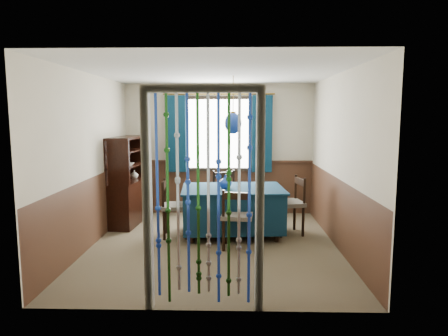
{
  "coord_description": "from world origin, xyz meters",
  "views": [
    {
      "loc": [
        0.3,
        -5.68,
        1.89
      ],
      "look_at": [
        0.14,
        0.41,
        1.09
      ],
      "focal_mm": 32.0,
      "sensor_mm": 36.0,
      "label": 1
    }
  ],
  "objects_px": {
    "chair_right": "(290,204)",
    "sideboard": "(128,193)",
    "chair_left": "(174,207)",
    "vase_sideboard": "(134,174)",
    "chair_far": "(227,196)",
    "vase_table": "(225,182)",
    "pendant_lamp": "(233,123)",
    "bowl_shelf": "(128,164)",
    "chair_near": "(237,217)",
    "dining_table": "(233,208)"
  },
  "relations": [
    {
      "from": "dining_table",
      "to": "chair_right",
      "type": "xyz_separation_m",
      "value": [
        0.92,
        0.1,
        0.05
      ]
    },
    {
      "from": "chair_right",
      "to": "pendant_lamp",
      "type": "distance_m",
      "value": 1.59
    },
    {
      "from": "chair_near",
      "to": "chair_far",
      "type": "height_order",
      "value": "chair_far"
    },
    {
      "from": "chair_near",
      "to": "vase_table",
      "type": "height_order",
      "value": "vase_table"
    },
    {
      "from": "chair_near",
      "to": "chair_left",
      "type": "distance_m",
      "value": 1.13
    },
    {
      "from": "bowl_shelf",
      "to": "chair_left",
      "type": "bearing_deg",
      "value": -34.89
    },
    {
      "from": "dining_table",
      "to": "chair_right",
      "type": "relative_size",
      "value": 1.8
    },
    {
      "from": "pendant_lamp",
      "to": "vase_sideboard",
      "type": "xyz_separation_m",
      "value": [
        -1.79,
        0.9,
        -0.93
      ]
    },
    {
      "from": "chair_far",
      "to": "vase_table",
      "type": "distance_m",
      "value": 0.86
    },
    {
      "from": "chair_near",
      "to": "chair_right",
      "type": "distance_m",
      "value": 1.15
    },
    {
      "from": "chair_right",
      "to": "vase_table",
      "type": "height_order",
      "value": "vase_table"
    },
    {
      "from": "chair_far",
      "to": "sideboard",
      "type": "xyz_separation_m",
      "value": [
        -1.74,
        -0.06,
        0.06
      ]
    },
    {
      "from": "dining_table",
      "to": "vase_sideboard",
      "type": "height_order",
      "value": "vase_sideboard"
    },
    {
      "from": "chair_near",
      "to": "vase_table",
      "type": "distance_m",
      "value": 0.75
    },
    {
      "from": "chair_far",
      "to": "sideboard",
      "type": "height_order",
      "value": "sideboard"
    },
    {
      "from": "sideboard",
      "to": "pendant_lamp",
      "type": "distance_m",
      "value": 2.33
    },
    {
      "from": "sideboard",
      "to": "pendant_lamp",
      "type": "relative_size",
      "value": 1.73
    },
    {
      "from": "chair_left",
      "to": "chair_near",
      "type": "bearing_deg",
      "value": 55.28
    },
    {
      "from": "bowl_shelf",
      "to": "vase_sideboard",
      "type": "bearing_deg",
      "value": 90.0
    },
    {
      "from": "chair_right",
      "to": "vase_sideboard",
      "type": "relative_size",
      "value": 5.63
    },
    {
      "from": "chair_far",
      "to": "bowl_shelf",
      "type": "distance_m",
      "value": 1.8
    },
    {
      "from": "chair_near",
      "to": "pendant_lamp",
      "type": "height_order",
      "value": "pendant_lamp"
    },
    {
      "from": "pendant_lamp",
      "to": "bowl_shelf",
      "type": "relative_size",
      "value": 4.15
    },
    {
      "from": "dining_table",
      "to": "bowl_shelf",
      "type": "height_order",
      "value": "bowl_shelf"
    },
    {
      "from": "chair_near",
      "to": "bowl_shelf",
      "type": "xyz_separation_m",
      "value": [
        -1.85,
        1.16,
        0.61
      ]
    },
    {
      "from": "chair_near",
      "to": "pendant_lamp",
      "type": "distance_m",
      "value": 1.47
    },
    {
      "from": "sideboard",
      "to": "pendant_lamp",
      "type": "xyz_separation_m",
      "value": [
        1.85,
        -0.68,
        1.23
      ]
    },
    {
      "from": "vase_table",
      "to": "bowl_shelf",
      "type": "relative_size",
      "value": 0.89
    },
    {
      "from": "dining_table",
      "to": "chair_far",
      "type": "distance_m",
      "value": 0.74
    },
    {
      "from": "chair_right",
      "to": "vase_sideboard",
      "type": "height_order",
      "value": "vase_sideboard"
    },
    {
      "from": "chair_right",
      "to": "sideboard",
      "type": "height_order",
      "value": "sideboard"
    },
    {
      "from": "chair_left",
      "to": "vase_table",
      "type": "xyz_separation_m",
      "value": [
        0.81,
        0.06,
        0.38
      ]
    },
    {
      "from": "pendant_lamp",
      "to": "dining_table",
      "type": "bearing_deg",
      "value": 45.0
    },
    {
      "from": "chair_far",
      "to": "vase_table",
      "type": "bearing_deg",
      "value": 68.23
    },
    {
      "from": "bowl_shelf",
      "to": "chair_near",
      "type": "bearing_deg",
      "value": -32.07
    },
    {
      "from": "chair_right",
      "to": "bowl_shelf",
      "type": "distance_m",
      "value": 2.81
    },
    {
      "from": "chair_far",
      "to": "vase_table",
      "type": "relative_size",
      "value": 4.87
    },
    {
      "from": "chair_near",
      "to": "chair_left",
      "type": "xyz_separation_m",
      "value": [
        -0.99,
        0.56,
        0.01
      ]
    },
    {
      "from": "sideboard",
      "to": "vase_sideboard",
      "type": "distance_m",
      "value": 0.38
    },
    {
      "from": "chair_left",
      "to": "chair_right",
      "type": "bearing_deg",
      "value": 90.97
    },
    {
      "from": "vase_table",
      "to": "vase_sideboard",
      "type": "relative_size",
      "value": 1.14
    },
    {
      "from": "chair_near",
      "to": "bowl_shelf",
      "type": "relative_size",
      "value": 4.1
    },
    {
      "from": "pendant_lamp",
      "to": "vase_table",
      "type": "relative_size",
      "value": 4.68
    },
    {
      "from": "dining_table",
      "to": "sideboard",
      "type": "height_order",
      "value": "sideboard"
    },
    {
      "from": "chair_left",
      "to": "vase_sideboard",
      "type": "distance_m",
      "value": 1.38
    },
    {
      "from": "chair_left",
      "to": "pendant_lamp",
      "type": "height_order",
      "value": "pendant_lamp"
    },
    {
      "from": "bowl_shelf",
      "to": "vase_table",
      "type": "bearing_deg",
      "value": -18.09
    },
    {
      "from": "dining_table",
      "to": "sideboard",
      "type": "distance_m",
      "value": 1.97
    },
    {
      "from": "vase_table",
      "to": "chair_near",
      "type": "bearing_deg",
      "value": -73.59
    },
    {
      "from": "chair_near",
      "to": "chair_left",
      "type": "bearing_deg",
      "value": 155.98
    }
  ]
}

